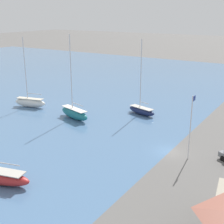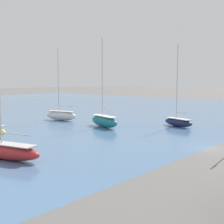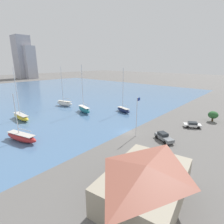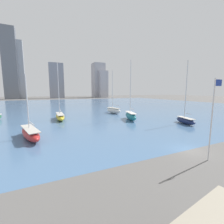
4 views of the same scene
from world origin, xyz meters
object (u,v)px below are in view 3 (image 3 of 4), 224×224
(parked_sedan_white, at_px, (192,125))
(boat_shed, at_px, (146,182))
(sailboat_navy, at_px, (123,109))
(sailboat_white, at_px, (64,103))
(parked_pickup_gray, at_px, (164,137))
(sailboat_teal, at_px, (84,109))
(sailboat_red, at_px, (21,137))
(flag_pole, at_px, (137,115))
(sailboat_yellow, at_px, (21,117))

(parked_sedan_white, bearing_deg, boat_shed, 157.21)
(boat_shed, bearing_deg, sailboat_navy, 32.74)
(sailboat_white, distance_m, parked_pickup_gray, 44.24)
(parked_sedan_white, bearing_deg, sailboat_teal, 76.69)
(sailboat_teal, xyz_separation_m, sailboat_red, (-23.98, -7.42, -0.22))
(parked_sedan_white, bearing_deg, sailboat_red, 113.08)
(sailboat_navy, bearing_deg, flag_pole, -119.34)
(sailboat_teal, bearing_deg, flag_pole, -85.94)
(sailboat_teal, bearing_deg, boat_shed, -104.12)
(flag_pole, relative_size, sailboat_navy, 0.62)
(boat_shed, height_order, sailboat_white, sailboat_white)
(sailboat_white, bearing_deg, parked_pickup_gray, -109.48)
(parked_pickup_gray, bearing_deg, sailboat_white, 114.09)
(sailboat_white, bearing_deg, sailboat_red, -154.81)
(sailboat_yellow, distance_m, sailboat_navy, 32.71)
(sailboat_yellow, bearing_deg, boat_shed, -93.03)
(parked_pickup_gray, bearing_deg, sailboat_red, 161.08)
(sailboat_teal, relative_size, parked_sedan_white, 3.44)
(boat_shed, xyz_separation_m, sailboat_white, (21.53, 49.90, -1.20))
(sailboat_yellow, bearing_deg, parked_pickup_gray, -68.66)
(parked_pickup_gray, bearing_deg, parked_sedan_white, 19.72)
(parked_sedan_white, bearing_deg, sailboat_navy, 60.79)
(flag_pole, relative_size, sailboat_teal, 0.57)
(sailboat_teal, distance_m, parked_sedan_white, 34.36)
(flag_pole, distance_m, sailboat_white, 38.65)
(flag_pole, relative_size, parked_pickup_gray, 1.78)
(boat_shed, distance_m, parked_pickup_gray, 18.64)
(boat_shed, distance_m, sailboat_navy, 40.33)
(sailboat_teal, height_order, sailboat_red, sailboat_teal)
(flag_pole, xyz_separation_m, parked_sedan_white, (14.62, -8.17, -4.31))
(flag_pole, distance_m, parked_sedan_white, 17.29)
(flag_pole, height_order, sailboat_teal, sailboat_teal)
(sailboat_red, distance_m, parked_sedan_white, 42.30)
(sailboat_red, bearing_deg, sailboat_yellow, 53.62)
(flag_pole, bearing_deg, boat_shed, -142.85)
(flag_pole, height_order, sailboat_red, sailboat_red)
(sailboat_red, distance_m, sailboat_navy, 33.58)
(sailboat_red, bearing_deg, parked_pickup_gray, -62.71)
(flag_pole, distance_m, sailboat_navy, 21.14)
(flag_pole, height_order, parked_sedan_white, flag_pole)
(sailboat_red, height_order, sailboat_navy, sailboat_navy)
(sailboat_yellow, bearing_deg, sailboat_white, 15.55)
(sailboat_white, relative_size, parked_sedan_white, 3.22)
(parked_sedan_white, bearing_deg, sailboat_white, 70.98)
(sailboat_red, xyz_separation_m, sailboat_navy, (33.50, -2.43, -0.02))
(boat_shed, height_order, parked_pickup_gray, boat_shed)
(sailboat_teal, bearing_deg, sailboat_white, 101.02)
(boat_shed, bearing_deg, sailboat_red, 87.66)
(boat_shed, distance_m, sailboat_red, 29.49)
(sailboat_white, bearing_deg, sailboat_teal, -108.58)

